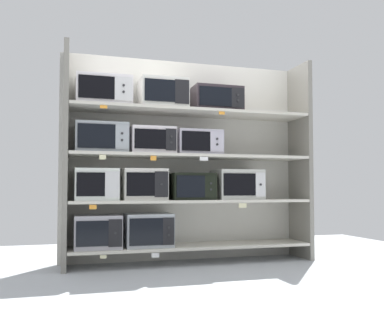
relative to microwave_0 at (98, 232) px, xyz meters
name	(u,v)px	position (x,y,z in m)	size (l,w,h in m)	color
ground	(225,284)	(0.99, -1.00, -0.37)	(6.55, 6.00, 0.02)	#B2B7BC
back_panel	(186,160)	(0.99, 0.26, 0.75)	(2.75, 0.04, 2.22)	beige
upright_left	(65,156)	(-0.32, 0.00, 0.75)	(0.05, 0.47, 2.22)	gray
upright_right	(300,161)	(2.29, 0.00, 0.75)	(0.05, 0.47, 2.22)	gray
shelf_0	(192,246)	(0.99, 0.00, -0.18)	(2.55, 0.47, 0.03)	beige
microwave_0	(98,232)	(0.00, 0.00, 0.00)	(0.46, 0.40, 0.33)	#A3A1A9
microwave_1	(148,230)	(0.51, 0.00, 0.00)	(0.48, 0.42, 0.34)	#A0A6AC
price_tag_0	(103,257)	(0.04, -0.24, -0.22)	(0.06, 0.00, 0.03)	beige
price_tag_1	(155,255)	(0.54, -0.24, -0.22)	(0.08, 0.00, 0.04)	white
shelf_1	(192,201)	(0.99, 0.00, 0.30)	(2.55, 0.47, 0.03)	beige
microwave_2	(96,185)	(-0.02, 0.00, 0.47)	(0.43, 0.42, 0.32)	silver
microwave_3	(144,184)	(0.47, 0.00, 0.47)	(0.45, 0.34, 0.32)	silver
microwave_4	(191,187)	(0.97, 0.00, 0.45)	(0.46, 0.42, 0.28)	black
microwave_5	(237,185)	(1.51, 0.00, 0.47)	(0.50, 0.40, 0.32)	beige
price_tag_2	(93,207)	(-0.06, -0.24, 0.26)	(0.07, 0.00, 0.04)	orange
price_tag_3	(243,206)	(1.47, -0.24, 0.25)	(0.09, 0.00, 0.05)	beige
shelf_2	(192,156)	(0.99, 0.00, 0.78)	(2.55, 0.47, 0.03)	beige
microwave_6	(102,138)	(0.03, 0.00, 0.94)	(0.52, 0.35, 0.30)	#9DA4AB
microwave_7	(152,141)	(0.55, 0.00, 0.93)	(0.46, 0.38, 0.28)	silver
microwave_8	(198,143)	(1.05, 0.00, 0.92)	(0.48, 0.38, 0.26)	#B7B2C1
price_tag_4	(103,157)	(0.02, -0.24, 0.73)	(0.06, 0.00, 0.05)	beige
price_tag_5	(153,158)	(0.52, -0.24, 0.73)	(0.06, 0.00, 0.05)	orange
price_tag_6	(204,159)	(1.04, -0.24, 0.74)	(0.09, 0.00, 0.04)	white
shelf_3	(192,112)	(0.99, 0.00, 1.25)	(2.55, 0.47, 0.03)	beige
microwave_9	(104,92)	(0.05, 0.00, 1.42)	(0.55, 0.40, 0.30)	silver
microwave_10	(163,95)	(0.66, 0.00, 1.42)	(0.49, 0.41, 0.31)	silver
microwave_11	(216,100)	(1.26, 0.00, 1.40)	(0.53, 0.35, 0.27)	#30282D
price_tag_7	(104,107)	(0.03, -0.24, 1.22)	(0.07, 0.00, 0.03)	orange
price_tag_8	(222,113)	(1.24, -0.24, 1.22)	(0.06, 0.00, 0.03)	orange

